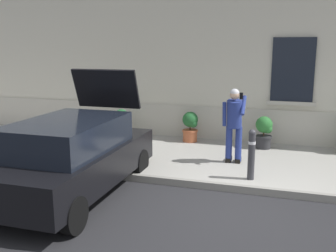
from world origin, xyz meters
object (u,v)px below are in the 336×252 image
object	(u,v)px
bollard_far_left	(101,141)
person_on_phone	(234,121)
planter_terracotta	(190,126)
bollard_near_person	(252,153)
planter_charcoal	(264,131)
hatchback_car_black	(73,155)
planter_cream	(122,123)

from	to	relation	value
bollard_far_left	person_on_phone	size ratio (longest dim) A/B	0.60
planter_terracotta	person_on_phone	bearing A→B (deg)	-49.78
bollard_near_person	person_on_phone	world-z (taller)	person_on_phone
bollard_far_left	planter_charcoal	xyz separation A→B (m)	(3.45, 2.59, -0.11)
bollard_near_person	bollard_far_left	bearing A→B (deg)	180.00
bollard_near_person	person_on_phone	bearing A→B (deg)	116.19
hatchback_car_black	planter_charcoal	bearing A→B (deg)	51.14
person_on_phone	planter_cream	size ratio (longest dim) A/B	2.03
bollard_far_left	planter_charcoal	world-z (taller)	bollard_far_left
hatchback_car_black	person_on_phone	xyz separation A→B (m)	(2.68, 2.50, 0.35)
planter_cream	planter_charcoal	world-z (taller)	same
hatchback_car_black	bollard_near_person	bearing A→B (deg)	24.99
planter_charcoal	person_on_phone	bearing A→B (deg)	-110.83
planter_terracotta	planter_charcoal	xyz separation A→B (m)	(2.04, -0.13, 0.00)
planter_cream	planter_terracotta	size ratio (longest dim) A/B	1.00
person_on_phone	hatchback_car_black	bearing A→B (deg)	-154.09
hatchback_car_black	planter_cream	xyz separation A→B (m)	(-0.80, 4.04, -0.19)
bollard_far_left	planter_terracotta	distance (m)	3.07
bollard_far_left	person_on_phone	bearing A→B (deg)	19.64
bollard_far_left	planter_terracotta	size ratio (longest dim) A/B	1.22
hatchback_car_black	planter_charcoal	distance (m)	5.24
bollard_far_left	planter_terracotta	xyz separation A→B (m)	(1.41, 2.72, -0.11)
bollard_near_person	planter_cream	bearing A→B (deg)	147.31
hatchback_car_black	planter_terracotta	bearing A→B (deg)	73.56
bollard_near_person	planter_cream	distance (m)	4.74
planter_cream	planter_charcoal	bearing A→B (deg)	0.46
bollard_far_left	planter_cream	distance (m)	2.64
hatchback_car_black	bollard_far_left	size ratio (longest dim) A/B	3.89
person_on_phone	planter_charcoal	size ratio (longest dim) A/B	2.03
hatchback_car_black	bollard_near_person	world-z (taller)	hatchback_car_black
person_on_phone	planter_cream	distance (m)	3.85
planter_cream	planter_terracotta	world-z (taller)	same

